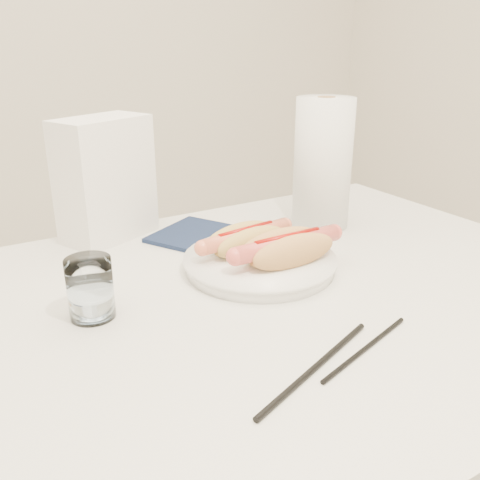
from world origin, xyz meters
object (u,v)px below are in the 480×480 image
table (239,332)px  water_glass (90,288)px  hotdog_left (246,240)px  napkin_box (105,179)px  hotdog_right (287,249)px  plate (260,264)px  paper_towel_roll (323,164)px

table → water_glass: 0.23m
hotdog_left → napkin_box: size_ratio=0.79×
hotdog_left → hotdog_right: size_ratio=0.91×
plate → paper_towel_roll: paper_towel_roll is taller
table → napkin_box: (-0.08, 0.35, 0.17)m
hotdog_right → water_glass: bearing=174.2°
table → plate: size_ratio=4.91×
paper_towel_roll → plate: bearing=-151.3°
plate → hotdog_right: size_ratio=1.24×
table → plate: plate is taller
hotdog_left → napkin_box: (-0.16, 0.25, 0.07)m
hotdog_right → water_glass: size_ratio=2.27×
hotdog_left → water_glass: size_ratio=2.07×
hotdog_right → paper_towel_roll: size_ratio=0.77×
hotdog_right → water_glass: water_glass is taller
hotdog_right → napkin_box: bearing=119.7°
table → hotdog_right: 0.15m
hotdog_right → plate: bearing=125.4°
hotdog_right → napkin_box: napkin_box is taller
water_glass → plate: bearing=2.5°
hotdog_right → paper_towel_roll: paper_towel_roll is taller
plate → hotdog_left: 0.05m
water_glass → table: bearing=-15.5°
table → plate: bearing=40.6°
hotdog_left → hotdog_right: bearing=-72.6°
hotdog_left → napkin_box: bearing=115.2°
table → hotdog_left: hotdog_left is taller
table → hotdog_left: size_ratio=6.69×
hotdog_right → paper_towel_roll: (0.20, 0.16, 0.08)m
plate → hotdog_right: 0.06m
napkin_box → hotdog_left: bearing=-80.5°
napkin_box → paper_towel_roll: bearing=-45.0°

